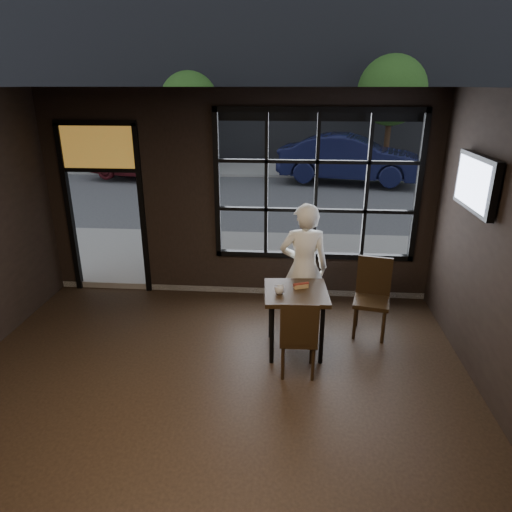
# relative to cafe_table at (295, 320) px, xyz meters

# --- Properties ---
(floor) EXTENTS (6.00, 7.00, 0.02)m
(floor) POSITION_rel_cafe_table_xyz_m (-0.93, -1.85, -0.43)
(floor) COLOR black
(floor) RESTS_ON ground
(ceiling) EXTENTS (6.00, 7.00, 0.02)m
(ceiling) POSITION_rel_cafe_table_xyz_m (-0.93, -1.85, 2.79)
(ceiling) COLOR black
(ceiling) RESTS_ON ground
(window_frame) EXTENTS (3.06, 0.12, 2.28)m
(window_frame) POSITION_rel_cafe_table_xyz_m (0.27, 1.65, 1.38)
(window_frame) COLOR black
(window_frame) RESTS_ON ground
(stained_transom) EXTENTS (1.20, 0.06, 0.70)m
(stained_transom) POSITION_rel_cafe_table_xyz_m (-3.03, 1.65, 1.93)
(stained_transom) COLOR orange
(stained_transom) RESTS_ON ground
(street_asphalt) EXTENTS (60.00, 41.00, 0.04)m
(street_asphalt) POSITION_rel_cafe_table_xyz_m (-0.93, 22.15, -0.44)
(street_asphalt) COLOR #545456
(street_asphalt) RESTS_ON ground
(cafe_table) EXTENTS (0.83, 0.83, 0.84)m
(cafe_table) POSITION_rel_cafe_table_xyz_m (0.00, 0.00, 0.00)
(cafe_table) COLOR black
(cafe_table) RESTS_ON floor
(chair_near) EXTENTS (0.44, 0.44, 0.99)m
(chair_near) POSITION_rel_cafe_table_xyz_m (0.03, -0.48, 0.07)
(chair_near) COLOR black
(chair_near) RESTS_ON floor
(chair_window) EXTENTS (0.55, 0.55, 1.06)m
(chair_window) POSITION_rel_cafe_table_xyz_m (1.02, 0.47, 0.11)
(chair_window) COLOR black
(chair_window) RESTS_ON floor
(man) EXTENTS (0.69, 0.48, 1.81)m
(man) POSITION_rel_cafe_table_xyz_m (0.10, 0.58, 0.48)
(man) COLOR white
(man) RESTS_ON floor
(hotdog) EXTENTS (0.22, 0.15, 0.06)m
(hotdog) POSITION_rel_cafe_table_xyz_m (0.06, 0.09, 0.45)
(hotdog) COLOR tan
(hotdog) RESTS_ON cafe_table
(cup) EXTENTS (0.16, 0.16, 0.10)m
(cup) POSITION_rel_cafe_table_xyz_m (-0.20, -0.10, 0.46)
(cup) COLOR silver
(cup) RESTS_ON cafe_table
(tv) EXTENTS (0.12, 1.09, 0.64)m
(tv) POSITION_rel_cafe_table_xyz_m (2.00, 0.18, 1.76)
(tv) COLOR black
(tv) RESTS_ON wall_right
(navy_car) EXTENTS (4.99, 2.51, 1.57)m
(navy_car) POSITION_rel_cafe_table_xyz_m (1.83, 10.66, 0.46)
(navy_car) COLOR black
(navy_car) RESTS_ON street_asphalt
(maroon_car) EXTENTS (4.45, 2.44, 1.43)m
(maroon_car) POSITION_rel_cafe_table_xyz_m (-5.35, 10.84, 0.40)
(maroon_car) COLOR #57151A
(maroon_car) RESTS_ON street_asphalt
(tree_left) EXTENTS (2.18, 2.18, 3.73)m
(tree_left) POSITION_rel_cafe_table_xyz_m (-4.07, 12.77, 2.20)
(tree_left) COLOR #332114
(tree_left) RESTS_ON street_asphalt
(tree_right) EXTENTS (2.51, 2.51, 4.28)m
(tree_right) POSITION_rel_cafe_table_xyz_m (3.45, 12.91, 2.59)
(tree_right) COLOR #332114
(tree_right) RESTS_ON street_asphalt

